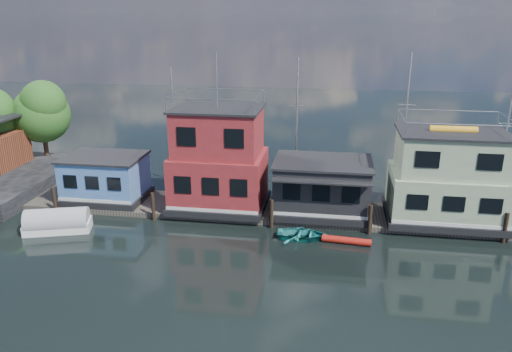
% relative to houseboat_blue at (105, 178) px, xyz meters
% --- Properties ---
extents(ground, '(160.00, 160.00, 0.00)m').
position_rel_houseboat_blue_xyz_m(ground, '(18.00, -12.00, -2.21)').
color(ground, black).
rests_on(ground, ground).
extents(dock, '(48.00, 5.00, 0.40)m').
position_rel_houseboat_blue_xyz_m(dock, '(18.00, 0.00, -2.01)').
color(dock, '#595147').
rests_on(dock, ground).
extents(houseboat_blue, '(6.40, 4.90, 3.66)m').
position_rel_houseboat_blue_xyz_m(houseboat_blue, '(0.00, 0.00, 0.00)').
color(houseboat_blue, black).
rests_on(houseboat_blue, dock).
extents(houseboat_red, '(7.40, 5.90, 11.86)m').
position_rel_houseboat_blue_xyz_m(houseboat_red, '(9.50, 0.00, 1.90)').
color(houseboat_red, black).
rests_on(houseboat_red, dock).
extents(houseboat_dark, '(7.40, 6.10, 4.06)m').
position_rel_houseboat_blue_xyz_m(houseboat_dark, '(17.50, -0.02, 0.21)').
color(houseboat_dark, black).
rests_on(houseboat_dark, dock).
extents(houseboat_green, '(8.40, 5.90, 7.03)m').
position_rel_houseboat_blue_xyz_m(houseboat_green, '(26.50, 0.00, 1.34)').
color(houseboat_green, black).
rests_on(houseboat_green, dock).
extents(pilings, '(42.28, 0.28, 2.20)m').
position_rel_houseboat_blue_xyz_m(pilings, '(17.67, -2.80, -1.11)').
color(pilings, '#2D2116').
rests_on(pilings, ground).
extents(background_masts, '(36.40, 0.16, 12.00)m').
position_rel_houseboat_blue_xyz_m(background_masts, '(22.76, 6.00, 3.35)').
color(background_masts, silver).
rests_on(background_masts, ground).
extents(tarp_runabout, '(4.86, 3.06, 1.84)m').
position_rel_houseboat_blue_xyz_m(tarp_runabout, '(-1.10, -5.80, -1.52)').
color(tarp_runabout, white).
rests_on(tarp_runabout, ground).
extents(red_kayak, '(3.36, 0.82, 0.49)m').
position_rel_houseboat_blue_xyz_m(red_kayak, '(19.39, -4.64, -1.96)').
color(red_kayak, red).
rests_on(red_kayak, ground).
extents(dinghy_teal, '(3.53, 2.55, 0.72)m').
position_rel_houseboat_blue_xyz_m(dinghy_teal, '(16.35, -4.38, -1.84)').
color(dinghy_teal, teal).
rests_on(dinghy_teal, ground).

